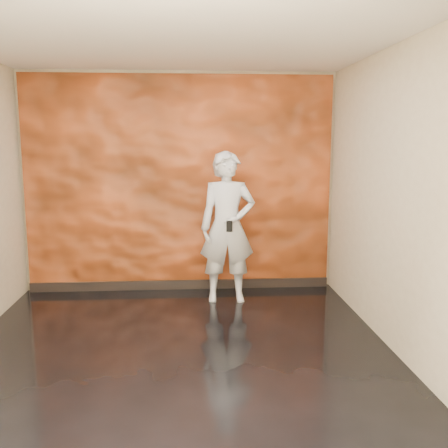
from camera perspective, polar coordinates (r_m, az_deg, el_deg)
room at (r=4.49m, az=-5.55°, el=2.61°), size 4.02×4.02×2.81m
feature_wall at (r=6.44m, az=-5.08°, el=4.52°), size 3.90×0.06×2.75m
baseboard at (r=6.65m, az=-4.92°, el=-6.91°), size 3.90×0.04×0.12m
man at (r=5.99m, az=0.40°, el=-0.37°), size 0.66×0.44×1.82m
phone at (r=5.73m, az=0.63°, el=-0.26°), size 0.07×0.03×0.13m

